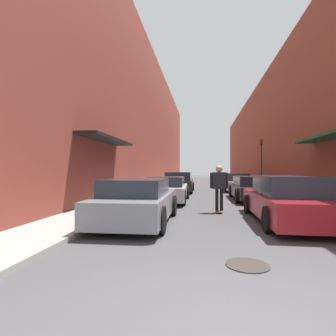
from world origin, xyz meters
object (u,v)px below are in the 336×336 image
parked_car_left_1 (167,189)px  traffic_light (261,158)px  parked_car_right_2 (236,183)px  parked_car_left_2 (179,183)px  parked_car_right_3 (231,180)px  manhole_cover (247,265)px  parked_car_right_0 (287,200)px  parked_car_left_0 (138,201)px  parked_car_right_1 (251,188)px  skateboarder (219,183)px

parked_car_left_1 → traffic_light: bearing=55.7°
parked_car_right_2 → parked_car_left_1: bearing=-120.6°
parked_car_right_2 → parked_car_left_2: bearing=-159.1°
parked_car_left_1 → parked_car_right_3: (4.34, 12.39, 0.03)m
parked_car_right_2 → traffic_light: traffic_light is taller
parked_car_right_3 → traffic_light: 4.04m
manhole_cover → parked_car_right_3: bearing=84.7°
parked_car_right_2 → parked_car_right_3: 5.29m
parked_car_right_0 → parked_car_right_2: size_ratio=1.03×
manhole_cover → parked_car_left_0: bearing=130.2°
parked_car_right_1 → skateboarder: (-1.86, -4.21, 0.45)m
skateboarder → manhole_cover: skateboarder is taller
parked_car_left_1 → parked_car_left_2: size_ratio=1.06×
parked_car_left_1 → parked_car_right_1: 4.35m
parked_car_right_0 → parked_car_left_2: bearing=112.1°
parked_car_right_1 → parked_car_left_2: bearing=133.6°
manhole_cover → skateboarder: bearing=91.4°
parked_car_left_0 → parked_car_right_2: size_ratio=0.92×
skateboarder → parked_car_left_2: bearing=104.8°
skateboarder → parked_car_right_3: bearing=82.5°
parked_car_right_2 → skateboarder: size_ratio=2.69×
parked_car_right_1 → traffic_light: (2.30, 8.31, 1.91)m
parked_car_left_0 → skateboarder: skateboarder is taller
parked_car_right_1 → parked_car_right_3: 11.18m
parked_car_right_2 → parked_car_right_3: bearing=88.3°
parked_car_right_3 → parked_car_left_0: bearing=-104.3°
parked_car_right_0 → parked_car_left_1: bearing=132.4°
parked_car_left_2 → parked_car_right_0: 10.90m
parked_car_left_0 → parked_car_right_2: parked_car_right_2 is taller
traffic_light → parked_car_right_1: bearing=-105.5°
parked_car_left_1 → parked_car_right_0: bearing=-47.6°
parked_car_right_3 → parked_car_right_0: bearing=-90.6°
parked_car_left_1 → manhole_cover: parked_car_left_1 is taller
skateboarder → parked_car_right_0: bearing=-40.3°
parked_car_left_2 → skateboarder: 8.82m
parked_car_right_0 → skateboarder: size_ratio=2.77×
parked_car_left_0 → parked_car_right_1: bearing=56.0°
parked_car_left_0 → skateboarder: bearing=41.8°
parked_car_left_1 → parked_car_right_3: parked_car_right_3 is taller
parked_car_right_3 → manhole_cover: 20.78m
parked_car_right_1 → parked_car_right_2: size_ratio=1.01×
parked_car_right_0 → manhole_cover: (-1.73, -3.72, -0.65)m
parked_car_left_0 → parked_car_right_0: bearing=8.4°
parked_car_left_0 → parked_car_right_1: (4.34, 6.42, -0.03)m
parked_car_right_0 → skateboarder: 2.47m
parked_car_right_1 → parked_car_left_0: bearing=-124.0°
parked_car_right_3 → manhole_cover: size_ratio=6.07×
traffic_light → parked_car_left_2: bearing=-148.1°
parked_car_left_2 → traffic_light: 7.78m
skateboarder → manhole_cover: 5.40m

